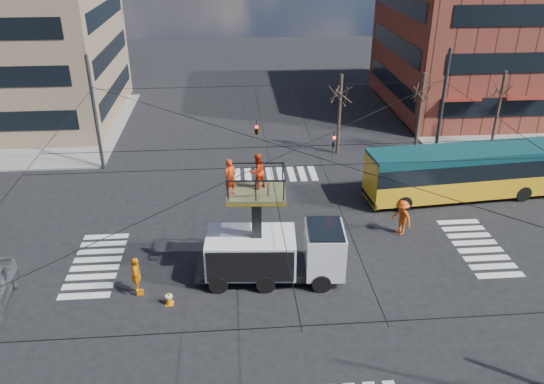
{
  "coord_description": "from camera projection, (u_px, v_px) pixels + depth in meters",
  "views": [
    {
      "loc": [
        -2.92,
        -23.02,
        15.35
      ],
      "look_at": [
        -0.95,
        1.03,
        3.2
      ],
      "focal_mm": 35.0,
      "sensor_mm": 36.0,
      "label": 1
    }
  ],
  "objects": [
    {
      "name": "sidewalk_ne",
      "position": [
        496.0,
        115.0,
        47.8
      ],
      "size": [
        18.0,
        18.0,
        0.12
      ],
      "primitive_type": "cube",
      "color": "slate",
      "rests_on": "ground"
    },
    {
      "name": "traffic_cone",
      "position": [
        169.0,
        298.0,
        23.88
      ],
      "size": [
        0.36,
        0.36,
        0.68
      ],
      "primitive_type": "cone",
      "color": "orange",
      "rests_on": "ground"
    },
    {
      "name": "worker_ground",
      "position": [
        137.0,
        277.0,
        24.24
      ],
      "size": [
        0.67,
        1.22,
        1.96
      ],
      "primitive_type": "imported",
      "rotation": [
        0.0,
        0.0,
        1.74
      ],
      "color": "#FEA310",
      "rests_on": "ground"
    },
    {
      "name": "tree_b",
      "position": [
        422.0,
        91.0,
        38.35
      ],
      "size": [
        2.0,
        2.0,
        6.0
      ],
      "color": "#382B21",
      "rests_on": "ground"
    },
    {
      "name": "tree_c",
      "position": [
        502.0,
        89.0,
        38.78
      ],
      "size": [
        2.0,
        2.0,
        6.0
      ],
      "color": "#382B21",
      "rests_on": "ground"
    },
    {
      "name": "crosswalks",
      "position": [
        292.0,
        255.0,
        27.61
      ],
      "size": [
        22.4,
        22.4,
        0.02
      ],
      "primitive_type": null,
      "color": "silver",
      "rests_on": "ground"
    },
    {
      "name": "utility_truck",
      "position": [
        274.0,
        241.0,
        24.96
      ],
      "size": [
        7.14,
        3.04,
        6.38
      ],
      "rotation": [
        0.0,
        0.0,
        -0.07
      ],
      "color": "black",
      "rests_on": "ground"
    },
    {
      "name": "overhead_network",
      "position": [
        291.0,
        177.0,
        26.04
      ],
      "size": [
        24.24,
        24.24,
        8.0
      ],
      "color": "#2D2D30",
      "rests_on": "ground"
    },
    {
      "name": "sidewalk_nw",
      "position": [
        17.0,
        128.0,
        44.75
      ],
      "size": [
        18.0,
        18.0,
        0.12
      ],
      "primitive_type": "cube",
      "color": "slate",
      "rests_on": "ground"
    },
    {
      "name": "flagger",
      "position": [
        402.0,
        217.0,
        29.09
      ],
      "size": [
        1.31,
        1.52,
        2.04
      ],
      "primitive_type": "imported",
      "rotation": [
        0.0,
        0.0,
        -1.06
      ],
      "color": "#DD4A0D",
      "rests_on": "ground"
    },
    {
      "name": "tree_a",
      "position": [
        341.0,
        93.0,
        37.91
      ],
      "size": [
        2.0,
        2.0,
        6.0
      ],
      "color": "#382B21",
      "rests_on": "ground"
    },
    {
      "name": "ground",
      "position": [
        292.0,
        255.0,
        27.61
      ],
      "size": [
        120.0,
        120.0,
        0.0
      ],
      "primitive_type": "plane",
      "color": "black",
      "rests_on": "ground"
    },
    {
      "name": "building_ne",
      "position": [
        506.0,
        30.0,
        47.4
      ],
      "size": [
        20.06,
        16.06,
        14.0
      ],
      "color": "brown",
      "rests_on": "ground"
    },
    {
      "name": "city_bus",
      "position": [
        463.0,
        172.0,
        32.78
      ],
      "size": [
        12.24,
        3.64,
        3.2
      ],
      "rotation": [
        0.0,
        0.0,
        0.09
      ],
      "color": "gold",
      "rests_on": "ground"
    }
  ]
}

